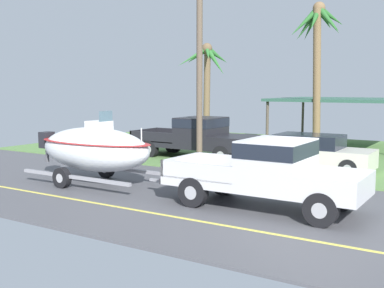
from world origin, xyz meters
The scene contains 9 objects.
ground centered at (0.00, 8.38, -0.01)m, with size 36.00×22.00×0.11m.
pickup_truck_towing centered at (-1.09, 0.15, 1.02)m, with size 5.45×2.00×1.84m.
boat_on_trailer centered at (-7.40, 0.15, 1.16)m, with size 5.64×2.27×2.41m.
parked_pickup_background centered at (-7.29, 6.68, 1.04)m, with size 5.85×2.15×1.86m.
parked_sedan_near centered at (-2.14, 6.46, 0.67)m, with size 4.30×1.84×1.38m.
carport_awning centered at (-2.90, 13.92, 2.49)m, with size 6.91×5.83×2.60m.
palm_tree_near_left centered at (-11.67, 14.66, 4.29)m, with size 3.02×3.16×5.89m.
palm_tree_mid centered at (-3.53, 10.96, 5.33)m, with size 2.67×2.71×7.09m.
utility_pole centered at (-6.33, 5.00, 4.56)m, with size 0.24×1.80×8.81m.
Camera 1 is at (3.56, -11.21, 3.15)m, focal length 44.63 mm.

